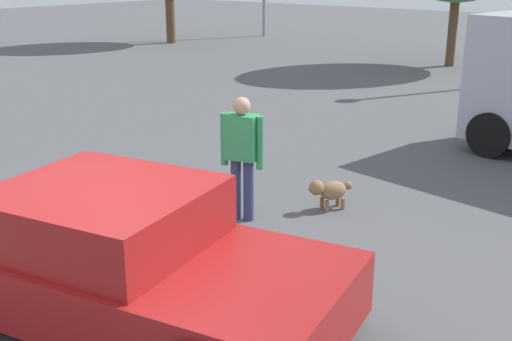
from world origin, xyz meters
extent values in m
plane|color=#515154|center=(0.00, 0.00, 0.00)|extent=(80.00, 80.00, 0.00)
cube|color=maroon|center=(0.10, -0.09, 0.44)|extent=(4.50, 2.60, 0.56)
cube|color=maroon|center=(0.00, -0.11, 0.98)|extent=(2.07, 1.96, 0.52)
cube|color=slate|center=(0.82, 0.06, 0.98)|extent=(0.37, 1.49, 0.43)
cube|color=slate|center=(-0.82, -0.28, 0.98)|extent=(0.37, 1.49, 0.43)
cylinder|color=black|center=(1.31, 1.02, 0.32)|extent=(0.67, 0.35, 0.64)
cylinder|color=black|center=(-1.46, 0.44, 0.32)|extent=(0.67, 0.35, 0.64)
ellipsoid|color=olive|center=(0.17, 3.43, 0.26)|extent=(0.40, 0.45, 0.25)
sphere|color=olive|center=(0.05, 3.21, 0.33)|extent=(0.20, 0.20, 0.20)
sphere|color=olive|center=(0.02, 3.15, 0.32)|extent=(0.09, 0.09, 0.09)
cylinder|color=olive|center=(0.17, 3.29, 0.08)|extent=(0.06, 0.06, 0.15)
cylinder|color=olive|center=(0.05, 3.35, 0.08)|extent=(0.06, 0.06, 0.15)
cylinder|color=olive|center=(0.28, 3.50, 0.08)|extent=(0.06, 0.06, 0.15)
cylinder|color=olive|center=(0.16, 3.56, 0.08)|extent=(0.06, 0.06, 0.15)
sphere|color=olive|center=(0.28, 3.62, 0.30)|extent=(0.11, 0.11, 0.11)
cube|color=slate|center=(0.49, 8.18, 1.72)|extent=(0.30, 1.76, 0.83)
cylinder|color=black|center=(0.90, 7.12, 0.38)|extent=(0.79, 0.36, 0.76)
cylinder|color=navy|center=(-0.61, 2.39, 0.40)|extent=(0.13, 0.13, 0.79)
cylinder|color=navy|center=(-0.45, 2.43, 0.40)|extent=(0.13, 0.13, 0.79)
cube|color=#339959|center=(-0.53, 2.41, 1.07)|extent=(0.45, 0.34, 0.56)
cylinder|color=#339959|center=(-0.76, 2.34, 1.02)|extent=(0.09, 0.09, 0.66)
cylinder|color=#339959|center=(-0.30, 2.48, 1.02)|extent=(0.09, 0.09, 0.66)
sphere|color=tan|center=(-0.53, 2.41, 1.46)|extent=(0.21, 0.21, 0.21)
cylinder|color=brown|center=(-15.05, 15.09, 1.41)|extent=(0.37, 0.37, 2.82)
cylinder|color=brown|center=(-3.66, 16.31, 1.24)|extent=(0.28, 0.28, 2.47)
camera|label=1|loc=(4.34, -3.33, 3.09)|focal=44.78mm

